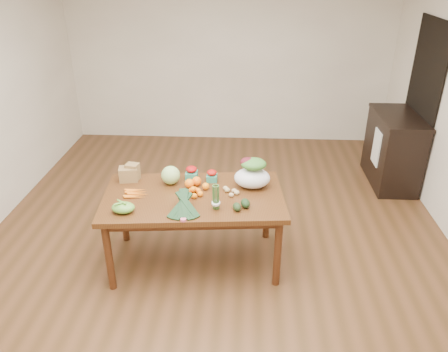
# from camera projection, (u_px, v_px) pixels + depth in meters

# --- Properties ---
(floor) EXTENTS (6.00, 6.00, 0.00)m
(floor) POSITION_uv_depth(u_px,v_px,m) (216.00, 242.00, 4.67)
(floor) COLOR brown
(floor) RESTS_ON ground
(room_walls) EXTENTS (5.02, 6.02, 2.70)m
(room_walls) POSITION_uv_depth(u_px,v_px,m) (215.00, 123.00, 4.06)
(room_walls) COLOR white
(room_walls) RESTS_ON floor
(dining_table) EXTENTS (1.75, 1.08, 0.75)m
(dining_table) POSITION_uv_depth(u_px,v_px,m) (195.00, 229.00, 4.23)
(dining_table) COLOR #4B2C11
(dining_table) RESTS_ON floor
(doorway_dark) EXTENTS (0.02, 1.00, 2.10)m
(doorway_dark) POSITION_uv_depth(u_px,v_px,m) (420.00, 106.00, 5.50)
(doorway_dark) COLOR black
(doorway_dark) RESTS_ON floor
(cabinet) EXTENTS (0.52, 1.02, 0.94)m
(cabinet) POSITION_uv_depth(u_px,v_px,m) (393.00, 150.00, 5.71)
(cabinet) COLOR black
(cabinet) RESTS_ON floor
(dish_towel) EXTENTS (0.02, 0.28, 0.45)m
(dish_towel) POSITION_uv_depth(u_px,v_px,m) (376.00, 147.00, 5.57)
(dish_towel) COLOR white
(dish_towel) RESTS_ON cabinet
(paper_bag) EXTENTS (0.26, 0.22, 0.17)m
(paper_bag) POSITION_uv_depth(u_px,v_px,m) (128.00, 173.00, 4.29)
(paper_bag) COLOR olive
(paper_bag) RESTS_ON dining_table
(cabbage) EXTENTS (0.18, 0.18, 0.18)m
(cabbage) POSITION_uv_depth(u_px,v_px,m) (171.00, 175.00, 4.23)
(cabbage) COLOR #9DD179
(cabbage) RESTS_ON dining_table
(strawberry_basket_a) EXTENTS (0.13, 0.13, 0.11)m
(strawberry_basket_a) POSITION_uv_depth(u_px,v_px,m) (192.00, 174.00, 4.34)
(strawberry_basket_a) COLOR #B70E0C
(strawberry_basket_a) RESTS_ON dining_table
(strawberry_basket_b) EXTENTS (0.11, 0.11, 0.09)m
(strawberry_basket_b) POSITION_uv_depth(u_px,v_px,m) (212.00, 177.00, 4.30)
(strawberry_basket_b) COLOR #B51A0C
(strawberry_basket_b) RESTS_ON dining_table
(orange_a) EXTENTS (0.09, 0.09, 0.09)m
(orange_a) POSITION_uv_depth(u_px,v_px,m) (189.00, 183.00, 4.17)
(orange_a) COLOR #FF630F
(orange_a) RESTS_ON dining_table
(orange_b) EXTENTS (0.09, 0.09, 0.09)m
(orange_b) POSITION_uv_depth(u_px,v_px,m) (197.00, 181.00, 4.21)
(orange_b) COLOR orange
(orange_b) RESTS_ON dining_table
(orange_c) EXTENTS (0.07, 0.07, 0.07)m
(orange_c) POSITION_uv_depth(u_px,v_px,m) (206.00, 186.00, 4.14)
(orange_c) COLOR orange
(orange_c) RESTS_ON dining_table
(mandarin_cluster) EXTENTS (0.20, 0.20, 0.09)m
(mandarin_cluster) POSITION_uv_depth(u_px,v_px,m) (193.00, 191.00, 4.05)
(mandarin_cluster) COLOR orange
(mandarin_cluster) RESTS_ON dining_table
(carrots) EXTENTS (0.24, 0.21, 0.03)m
(carrots) POSITION_uv_depth(u_px,v_px,m) (136.00, 193.00, 4.06)
(carrots) COLOR #E75513
(carrots) RESTS_ON dining_table
(snap_pea_bag) EXTENTS (0.20, 0.15, 0.09)m
(snap_pea_bag) POSITION_uv_depth(u_px,v_px,m) (123.00, 208.00, 3.77)
(snap_pea_bag) COLOR #5A9F36
(snap_pea_bag) RESTS_ON dining_table
(kale_bunch) EXTENTS (0.36, 0.43, 0.16)m
(kale_bunch) POSITION_uv_depth(u_px,v_px,m) (183.00, 206.00, 3.72)
(kale_bunch) COLOR black
(kale_bunch) RESTS_ON dining_table
(asparagus_bundle) EXTENTS (0.09, 0.12, 0.26)m
(asparagus_bundle) POSITION_uv_depth(u_px,v_px,m) (216.00, 197.00, 3.78)
(asparagus_bundle) COLOR #457736
(asparagus_bundle) RESTS_ON dining_table
(potato_a) EXTENTS (0.05, 0.05, 0.04)m
(potato_a) POSITION_uv_depth(u_px,v_px,m) (227.00, 190.00, 4.10)
(potato_a) COLOR tan
(potato_a) RESTS_ON dining_table
(potato_b) EXTENTS (0.05, 0.04, 0.04)m
(potato_b) POSITION_uv_depth(u_px,v_px,m) (231.00, 195.00, 4.02)
(potato_b) COLOR tan
(potato_b) RESTS_ON dining_table
(potato_c) EXTENTS (0.05, 0.04, 0.04)m
(potato_c) POSITION_uv_depth(u_px,v_px,m) (234.00, 191.00, 4.09)
(potato_c) COLOR tan
(potato_c) RESTS_ON dining_table
(potato_d) EXTENTS (0.05, 0.04, 0.04)m
(potato_d) POSITION_uv_depth(u_px,v_px,m) (225.00, 188.00, 4.14)
(potato_d) COLOR #D8B07C
(potato_d) RESTS_ON dining_table
(potato_e) EXTENTS (0.05, 0.05, 0.04)m
(potato_e) POSITION_uv_depth(u_px,v_px,m) (237.00, 192.00, 4.06)
(potato_e) COLOR #D9B77D
(potato_e) RESTS_ON dining_table
(avocado_a) EXTENTS (0.10, 0.12, 0.07)m
(avocado_a) POSITION_uv_depth(u_px,v_px,m) (237.00, 207.00, 3.81)
(avocado_a) COLOR black
(avocado_a) RESTS_ON dining_table
(avocado_b) EXTENTS (0.11, 0.13, 0.08)m
(avocado_b) POSITION_uv_depth(u_px,v_px,m) (245.00, 203.00, 3.85)
(avocado_b) COLOR black
(avocado_b) RESTS_ON dining_table
(salad_bag) EXTENTS (0.37, 0.29, 0.27)m
(salad_bag) POSITION_uv_depth(u_px,v_px,m) (252.00, 174.00, 4.15)
(salad_bag) COLOR white
(salad_bag) RESTS_ON dining_table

